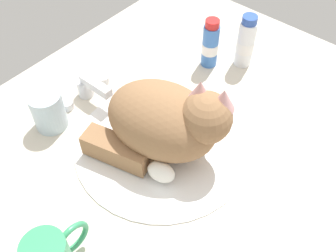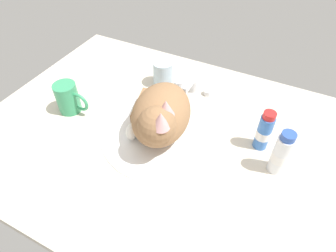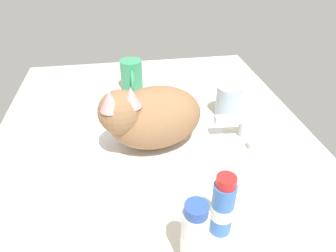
{
  "view_description": "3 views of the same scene",
  "coord_description": "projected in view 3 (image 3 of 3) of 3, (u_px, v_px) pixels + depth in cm",
  "views": [
    {
      "loc": [
        -37.87,
        -33.51,
        64.74
      ],
      "look_at": [
        0.88,
        -0.81,
        5.99
      ],
      "focal_mm": 42.11,
      "sensor_mm": 36.0,
      "label": 1
    },
    {
      "loc": [
        27.92,
        -51.48,
        61.87
      ],
      "look_at": [
        2.21,
        -0.33,
        4.28
      ],
      "focal_mm": 30.37,
      "sensor_mm": 36.0,
      "label": 2
    },
    {
      "loc": [
        61.38,
        -6.84,
        46.89
      ],
      "look_at": [
        2.59,
        2.64,
        6.78
      ],
      "focal_mm": 32.84,
      "sensor_mm": 36.0,
      "label": 3
    }
  ],
  "objects": [
    {
      "name": "ground_plane",
      "position": [
        156.0,
        148.0,
        0.78
      ],
      "size": [
        110.0,
        82.5,
        3.0
      ],
      "primitive_type": "cube",
      "color": "beige"
    },
    {
      "name": "toothpaste_bottle",
      "position": [
        223.0,
        207.0,
        0.53
      ],
      "size": [
        4.03,
        4.03,
        12.74
      ],
      "color": "#3870C6",
      "rests_on": "ground_plane"
    },
    {
      "name": "coffee_mug",
      "position": [
        132.0,
        75.0,
        0.99
      ],
      "size": [
        11.49,
        7.02,
        9.89
      ],
      "color": "#389966",
      "rests_on": "ground_plane"
    },
    {
      "name": "mouthwash_bottle",
      "position": [
        194.0,
        238.0,
        0.47
      ],
      "size": [
        4.29,
        4.29,
        13.63
      ],
      "color": "white",
      "rests_on": "ground_plane"
    },
    {
      "name": "sink_basin",
      "position": [
        156.0,
        142.0,
        0.77
      ],
      "size": [
        36.36,
        36.36,
        0.69
      ],
      "primitive_type": "cylinder",
      "color": "white",
      "rests_on": "ground_plane"
    },
    {
      "name": "rinse_cup",
      "position": [
        228.0,
        100.0,
        0.87
      ],
      "size": [
        6.9,
        6.9,
        8.76
      ],
      "color": "silver",
      "rests_on": "ground_plane"
    },
    {
      "name": "faucet",
      "position": [
        241.0,
        127.0,
        0.79
      ],
      "size": [
        13.9,
        10.24,
        6.37
      ],
      "color": "silver",
      "rests_on": "ground_plane"
    },
    {
      "name": "cat",
      "position": [
        150.0,
        116.0,
        0.72
      ],
      "size": [
        22.69,
        26.64,
        17.62
      ],
      "color": "#936B47",
      "rests_on": "sink_basin"
    }
  ]
}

